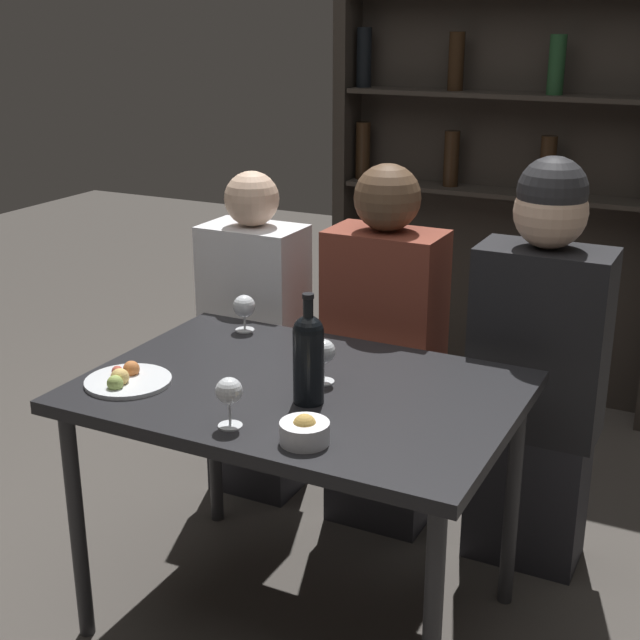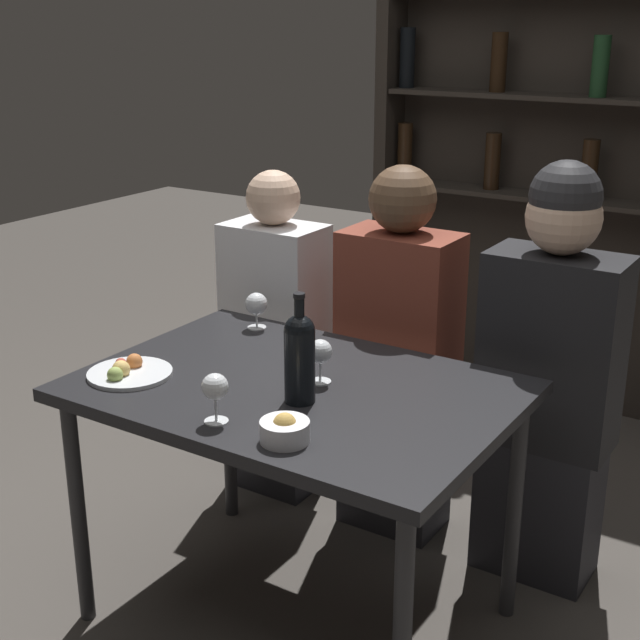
% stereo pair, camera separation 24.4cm
% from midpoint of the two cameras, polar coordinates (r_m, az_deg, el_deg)
% --- Properties ---
extents(ground_plane, '(10.00, 10.00, 0.00)m').
position_cam_midpoint_polar(ground_plane, '(2.78, -3.84, -18.43)').
color(ground_plane, '#47423D').
extents(dining_table, '(1.15, 0.81, 0.74)m').
position_cam_midpoint_polar(dining_table, '(2.43, -4.18, -5.79)').
color(dining_table, black).
rests_on(dining_table, ground_plane).
extents(wine_rack_wall, '(1.50, 0.21, 2.04)m').
position_cam_midpoint_polar(wine_rack_wall, '(3.98, 9.74, 9.67)').
color(wine_rack_wall, '#28231E').
rests_on(wine_rack_wall, ground_plane).
extents(wine_bottle, '(0.08, 0.08, 0.29)m').
position_cam_midpoint_polar(wine_bottle, '(2.25, -3.86, -2.30)').
color(wine_bottle, black).
rests_on(wine_bottle, dining_table).
extents(wine_glass_0, '(0.07, 0.07, 0.12)m').
position_cam_midpoint_polar(wine_glass_0, '(2.80, -7.37, 0.79)').
color(wine_glass_0, silver).
rests_on(wine_glass_0, dining_table).
extents(wine_glass_1, '(0.07, 0.07, 0.12)m').
position_cam_midpoint_polar(wine_glass_1, '(2.39, -2.71, -2.17)').
color(wine_glass_1, silver).
rests_on(wine_glass_1, dining_table).
extents(wine_glass_2, '(0.07, 0.07, 0.13)m').
position_cam_midpoint_polar(wine_glass_2, '(2.16, -9.09, -4.68)').
color(wine_glass_2, silver).
rests_on(wine_glass_2, dining_table).
extents(food_plate_0, '(0.23, 0.23, 0.05)m').
position_cam_midpoint_polar(food_plate_0, '(2.49, -15.09, -3.75)').
color(food_plate_0, silver).
rests_on(food_plate_0, dining_table).
extents(snack_bowl, '(0.12, 0.12, 0.07)m').
position_cam_midpoint_polar(snack_bowl, '(2.08, -4.38, -7.18)').
color(snack_bowl, white).
rests_on(snack_bowl, dining_table).
extents(seated_person_left, '(0.35, 0.22, 1.19)m').
position_cam_midpoint_polar(seated_person_left, '(3.20, -6.34, -1.70)').
color(seated_person_left, '#26262B').
rests_on(seated_person_left, ground_plane).
extents(seated_person_center, '(0.37, 0.22, 1.25)m').
position_cam_midpoint_polar(seated_person_center, '(2.96, 1.73, -2.60)').
color(seated_person_center, '#26262B').
rests_on(seated_person_center, ground_plane).
extents(seated_person_right, '(0.40, 0.22, 1.31)m').
position_cam_midpoint_polar(seated_person_right, '(2.78, 11.30, -3.37)').
color(seated_person_right, '#26262B').
rests_on(seated_person_right, ground_plane).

